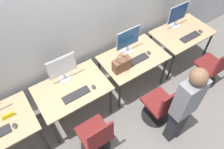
{
  "coord_description": "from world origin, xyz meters",
  "views": [
    {
      "loc": [
        -1.17,
        -1.6,
        3.46
      ],
      "look_at": [
        0.0,
        0.15,
        0.9
      ],
      "focal_mm": 35.0,
      "sensor_mm": 36.0,
      "label": 1
    }
  ],
  "objects_px": {
    "office_chair_far_right": "(211,69)",
    "mouse_right": "(149,53)",
    "monitor_far_right": "(178,15)",
    "keyboard_left": "(76,95)",
    "office_chair_right": "(160,107)",
    "handbag": "(122,64)",
    "mouse_far_left": "(15,126)",
    "monitor_right": "(128,40)",
    "keyboard_right": "(137,60)",
    "mouse_far_right": "(200,31)",
    "office_chair_left": "(96,138)",
    "monitor_left": "(62,68)",
    "mouse_left": "(94,87)",
    "person_right": "(185,106)",
    "keyboard_far_right": "(190,37)"
  },
  "relations": [
    {
      "from": "keyboard_left",
      "to": "person_right",
      "type": "bearing_deg",
      "value": -44.31
    },
    {
      "from": "monitor_left",
      "to": "monitor_far_right",
      "type": "relative_size",
      "value": 1.0
    },
    {
      "from": "office_chair_left",
      "to": "mouse_far_left",
      "type": "bearing_deg",
      "value": 146.36
    },
    {
      "from": "monitor_left",
      "to": "handbag",
      "type": "relative_size",
      "value": 1.57
    },
    {
      "from": "keyboard_right",
      "to": "office_chair_far_right",
      "type": "xyz_separation_m",
      "value": [
        1.27,
        -0.68,
        -0.39
      ]
    },
    {
      "from": "office_chair_left",
      "to": "mouse_right",
      "type": "height_order",
      "value": "office_chair_left"
    },
    {
      "from": "mouse_left",
      "to": "office_chair_far_right",
      "type": "bearing_deg",
      "value": -15.5
    },
    {
      "from": "mouse_far_left",
      "to": "mouse_left",
      "type": "distance_m",
      "value": 1.21
    },
    {
      "from": "mouse_far_left",
      "to": "mouse_right",
      "type": "height_order",
      "value": "same"
    },
    {
      "from": "keyboard_left",
      "to": "mouse_far_right",
      "type": "relative_size",
      "value": 4.72
    },
    {
      "from": "mouse_far_left",
      "to": "office_chair_right",
      "type": "height_order",
      "value": "office_chair_right"
    },
    {
      "from": "monitor_left",
      "to": "office_chair_right",
      "type": "relative_size",
      "value": 0.52
    },
    {
      "from": "mouse_right",
      "to": "handbag",
      "type": "xyz_separation_m",
      "value": [
        -0.61,
        -0.03,
        0.1
      ]
    },
    {
      "from": "handbag",
      "to": "mouse_far_right",
      "type": "bearing_deg",
      "value": -2.22
    },
    {
      "from": "office_chair_right",
      "to": "keyboard_right",
      "type": "bearing_deg",
      "value": 84.36
    },
    {
      "from": "mouse_far_left",
      "to": "monitor_right",
      "type": "xyz_separation_m",
      "value": [
        2.11,
        0.32,
        0.24
      ]
    },
    {
      "from": "keyboard_left",
      "to": "monitor_right",
      "type": "relative_size",
      "value": 0.9
    },
    {
      "from": "monitor_left",
      "to": "mouse_far_right",
      "type": "xyz_separation_m",
      "value": [
        2.66,
        -0.41,
        -0.24
      ]
    },
    {
      "from": "mouse_left",
      "to": "keyboard_far_right",
      "type": "bearing_deg",
      "value": -0.16
    },
    {
      "from": "mouse_right",
      "to": "office_chair_far_right",
      "type": "xyz_separation_m",
      "value": [
        0.99,
        -0.7,
        -0.39
      ]
    },
    {
      "from": "keyboard_far_right",
      "to": "office_chair_far_right",
      "type": "xyz_separation_m",
      "value": [
        0.08,
        -0.6,
        -0.39
      ]
    },
    {
      "from": "office_chair_right",
      "to": "person_right",
      "type": "bearing_deg",
      "value": -91.38
    },
    {
      "from": "monitor_left",
      "to": "handbag",
      "type": "bearing_deg",
      "value": -21.35
    },
    {
      "from": "handbag",
      "to": "monitor_far_right",
      "type": "bearing_deg",
      "value": 12.47
    },
    {
      "from": "mouse_right",
      "to": "monitor_far_right",
      "type": "relative_size",
      "value": 0.19
    },
    {
      "from": "mouse_far_right",
      "to": "keyboard_left",
      "type": "bearing_deg",
      "value": 179.42
    },
    {
      "from": "mouse_far_left",
      "to": "monitor_far_right",
      "type": "distance_m",
      "value": 3.33
    },
    {
      "from": "mouse_left",
      "to": "keyboard_right",
      "type": "xyz_separation_m",
      "value": [
        0.9,
        0.08,
        -0.01
      ]
    },
    {
      "from": "keyboard_left",
      "to": "keyboard_far_right",
      "type": "bearing_deg",
      "value": -0.73
    },
    {
      "from": "monitor_right",
      "to": "office_chair_far_right",
      "type": "relative_size",
      "value": 0.52
    },
    {
      "from": "office_chair_left",
      "to": "handbag",
      "type": "relative_size",
      "value": 3.02
    },
    {
      "from": "office_chair_left",
      "to": "office_chair_far_right",
      "type": "relative_size",
      "value": 1.0
    },
    {
      "from": "person_right",
      "to": "mouse_right",
      "type": "bearing_deg",
      "value": 72.7
    },
    {
      "from": "monitor_right",
      "to": "person_right",
      "type": "distance_m",
      "value": 1.42
    },
    {
      "from": "mouse_left",
      "to": "handbag",
      "type": "bearing_deg",
      "value": 6.76
    },
    {
      "from": "keyboard_right",
      "to": "office_chair_right",
      "type": "relative_size",
      "value": 0.47
    },
    {
      "from": "keyboard_right",
      "to": "mouse_far_left",
      "type": "bearing_deg",
      "value": -178.79
    },
    {
      "from": "monitor_far_right",
      "to": "keyboard_left",
      "type": "bearing_deg",
      "value": -170.94
    },
    {
      "from": "mouse_far_right",
      "to": "monitor_far_right",
      "type": "bearing_deg",
      "value": 124.82
    },
    {
      "from": "keyboard_right",
      "to": "keyboard_left",
      "type": "bearing_deg",
      "value": -177.34
    },
    {
      "from": "mouse_left",
      "to": "monitor_far_right",
      "type": "distance_m",
      "value": 2.15
    },
    {
      "from": "keyboard_left",
      "to": "keyboard_far_right",
      "type": "height_order",
      "value": "same"
    },
    {
      "from": "mouse_far_left",
      "to": "keyboard_left",
      "type": "xyz_separation_m",
      "value": [
        0.92,
        -0.01,
        -0.01
      ]
    },
    {
      "from": "office_chair_far_right",
      "to": "mouse_right",
      "type": "bearing_deg",
      "value": 144.71
    },
    {
      "from": "handbag",
      "to": "keyboard_left",
      "type": "bearing_deg",
      "value": -177.13
    },
    {
      "from": "office_chair_left",
      "to": "office_chair_right",
      "type": "bearing_deg",
      "value": -6.54
    },
    {
      "from": "office_chair_right",
      "to": "handbag",
      "type": "xyz_separation_m",
      "value": [
        -0.26,
        0.76,
        0.49
      ]
    },
    {
      "from": "keyboard_right",
      "to": "office_chair_far_right",
      "type": "distance_m",
      "value": 1.49
    },
    {
      "from": "keyboard_right",
      "to": "handbag",
      "type": "bearing_deg",
      "value": -177.88
    },
    {
      "from": "mouse_left",
      "to": "monitor_far_right",
      "type": "relative_size",
      "value": 0.19
    }
  ]
}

